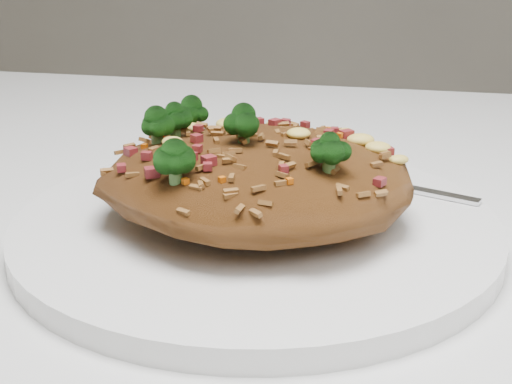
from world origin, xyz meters
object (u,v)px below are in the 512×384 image
at_px(dining_table, 296,332).
at_px(fried_rice, 254,166).
at_px(fork, 373,181).
at_px(plate, 256,226).

relative_size(dining_table, fried_rice, 6.47).
distance_m(dining_table, fork, 0.12).
xyz_separation_m(dining_table, fried_rice, (-0.02, -0.04, 0.14)).
xyz_separation_m(dining_table, fork, (0.05, 0.03, 0.11)).
bearing_deg(plate, fork, 47.13).
relative_size(fried_rice, fork, 1.18).
bearing_deg(plate, fried_rice, -168.73).
bearing_deg(fried_rice, fork, 46.83).
bearing_deg(dining_table, fork, 32.89).
distance_m(plate, fork, 0.10).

